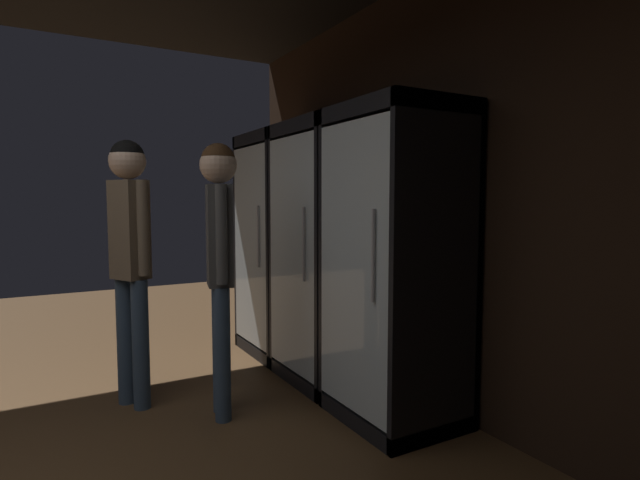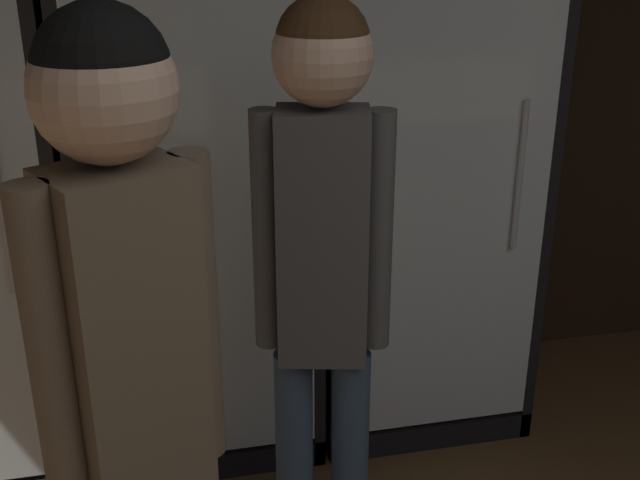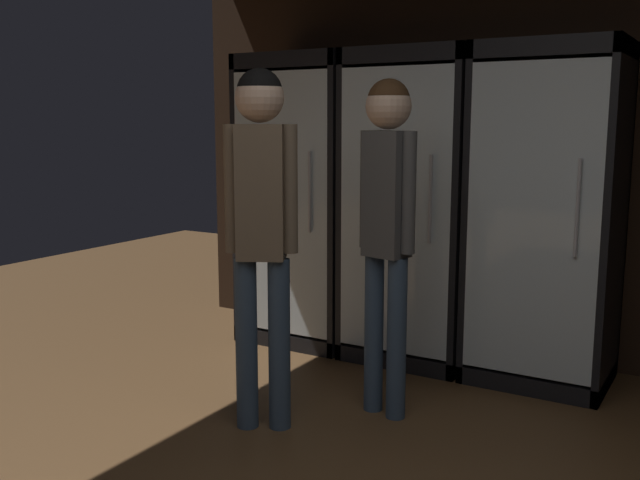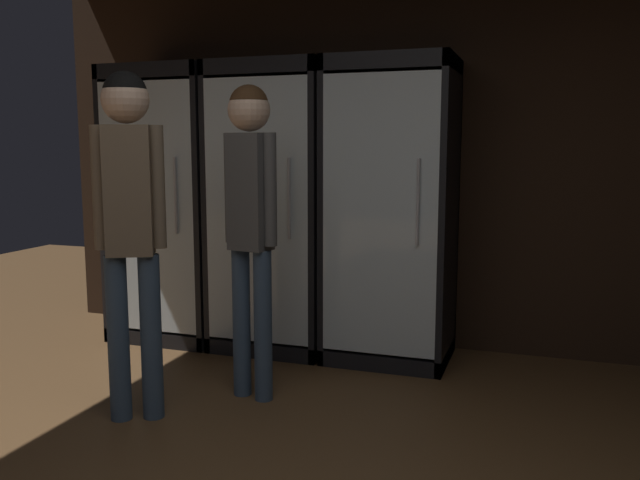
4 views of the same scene
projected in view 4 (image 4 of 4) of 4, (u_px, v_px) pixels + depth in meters
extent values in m
cube|color=black|center=(458.00, 142.00, 4.39)|extent=(6.00, 0.06, 2.80)
cube|color=black|center=(193.00, 201.00, 5.01)|extent=(0.78, 0.04, 1.92)
cube|color=black|center=(128.00, 203.00, 4.85)|extent=(0.04, 0.64, 1.92)
cube|color=black|center=(218.00, 206.00, 4.61)|extent=(0.04, 0.64, 1.92)
cube|color=black|center=(168.00, 74.00, 4.60)|extent=(0.78, 0.64, 0.10)
cube|color=black|center=(176.00, 328.00, 4.86)|extent=(0.78, 0.64, 0.10)
cube|color=white|center=(191.00, 202.00, 4.98)|extent=(0.70, 0.02, 1.68)
cube|color=silver|center=(148.00, 209.00, 4.44)|extent=(0.70, 0.02, 1.68)
cylinder|color=#B2B2B7|center=(176.00, 195.00, 4.33)|extent=(0.02, 0.02, 0.50)
cube|color=silver|center=(176.00, 319.00, 4.85)|extent=(0.68, 0.56, 0.02)
cylinder|color=brown|center=(155.00, 304.00, 4.89)|extent=(0.07, 0.07, 0.18)
cylinder|color=brown|center=(154.00, 287.00, 4.87)|extent=(0.03, 0.03, 0.07)
cylinder|color=beige|center=(155.00, 305.00, 4.89)|extent=(0.08, 0.08, 0.07)
cylinder|color=black|center=(193.00, 308.00, 4.74)|extent=(0.08, 0.08, 0.20)
cylinder|color=black|center=(192.00, 289.00, 4.72)|extent=(0.02, 0.02, 0.08)
cylinder|color=#2D2D33|center=(193.00, 307.00, 4.74)|extent=(0.08, 0.08, 0.06)
cube|color=silver|center=(174.00, 263.00, 4.79)|extent=(0.68, 0.56, 0.02)
cylinder|color=#336B38|center=(140.00, 248.00, 4.81)|extent=(0.07, 0.07, 0.19)
cylinder|color=#336B38|center=(140.00, 230.00, 4.79)|extent=(0.03, 0.03, 0.08)
cylinder|color=tan|center=(140.00, 250.00, 4.81)|extent=(0.08, 0.08, 0.07)
cylinder|color=black|center=(160.00, 249.00, 4.78)|extent=(0.06, 0.06, 0.18)
cylinder|color=black|center=(160.00, 232.00, 4.76)|extent=(0.02, 0.02, 0.07)
cylinder|color=beige|center=(160.00, 252.00, 4.78)|extent=(0.06, 0.06, 0.07)
cylinder|color=black|center=(183.00, 249.00, 4.74)|extent=(0.06, 0.06, 0.21)
cylinder|color=black|center=(182.00, 228.00, 4.72)|extent=(0.02, 0.02, 0.09)
cylinder|color=#2D2D33|center=(183.00, 253.00, 4.74)|extent=(0.07, 0.07, 0.05)
cylinder|color=black|center=(203.00, 250.00, 4.65)|extent=(0.06, 0.06, 0.22)
cylinder|color=black|center=(202.00, 230.00, 4.63)|extent=(0.02, 0.02, 0.06)
cylinder|color=tan|center=(203.00, 252.00, 4.65)|extent=(0.07, 0.07, 0.09)
cube|color=silver|center=(172.00, 205.00, 4.73)|extent=(0.68, 0.56, 0.02)
cylinder|color=#336B38|center=(148.00, 188.00, 4.83)|extent=(0.06, 0.06, 0.21)
cylinder|color=#336B38|center=(148.00, 168.00, 4.81)|extent=(0.02, 0.02, 0.09)
cylinder|color=#2D2D33|center=(148.00, 190.00, 4.83)|extent=(0.07, 0.07, 0.06)
cylinder|color=#336B38|center=(173.00, 188.00, 4.72)|extent=(0.07, 0.07, 0.24)
cylinder|color=#336B38|center=(173.00, 165.00, 4.70)|extent=(0.02, 0.02, 0.09)
cylinder|color=tan|center=(173.00, 186.00, 4.72)|extent=(0.07, 0.07, 0.09)
cylinder|color=#336B38|center=(196.00, 190.00, 4.60)|extent=(0.08, 0.08, 0.21)
cylinder|color=#336B38|center=(196.00, 169.00, 4.58)|extent=(0.02, 0.02, 0.09)
cylinder|color=#2D2D33|center=(196.00, 190.00, 4.60)|extent=(0.08, 0.08, 0.06)
cube|color=silver|center=(170.00, 147.00, 4.67)|extent=(0.68, 0.56, 0.02)
cylinder|color=#9EAD99|center=(138.00, 132.00, 4.74)|extent=(0.07, 0.07, 0.19)
cylinder|color=#9EAD99|center=(137.00, 114.00, 4.72)|extent=(0.03, 0.03, 0.08)
cylinder|color=tan|center=(138.00, 136.00, 4.74)|extent=(0.08, 0.08, 0.07)
cylinder|color=brown|center=(162.00, 132.00, 4.73)|extent=(0.08, 0.08, 0.19)
cylinder|color=brown|center=(162.00, 112.00, 4.71)|extent=(0.03, 0.03, 0.10)
cylinder|color=beige|center=(162.00, 133.00, 4.73)|extent=(0.08, 0.08, 0.07)
cylinder|color=#336B38|center=(183.00, 130.00, 4.65)|extent=(0.08, 0.08, 0.22)
cylinder|color=#336B38|center=(182.00, 109.00, 4.63)|extent=(0.03, 0.03, 0.07)
cylinder|color=beige|center=(183.00, 129.00, 4.65)|extent=(0.08, 0.08, 0.07)
cylinder|color=#194723|center=(205.00, 131.00, 4.61)|extent=(0.07, 0.07, 0.20)
cylinder|color=#194723|center=(204.00, 111.00, 4.59)|extent=(0.03, 0.03, 0.07)
cylinder|color=#2D2D33|center=(205.00, 131.00, 4.61)|extent=(0.08, 0.08, 0.07)
cube|color=black|center=(291.00, 204.00, 4.75)|extent=(0.78, 0.04, 1.92)
cube|color=black|center=(226.00, 207.00, 4.59)|extent=(0.04, 0.64, 1.92)
cube|color=black|center=(327.00, 210.00, 4.35)|extent=(0.04, 0.64, 1.92)
cube|color=black|center=(274.00, 70.00, 4.34)|extent=(0.78, 0.64, 0.10)
cube|color=black|center=(277.00, 338.00, 4.60)|extent=(0.78, 0.64, 0.10)
cube|color=white|center=(290.00, 205.00, 4.73)|extent=(0.70, 0.02, 1.68)
cube|color=silver|center=(256.00, 213.00, 4.18)|extent=(0.70, 0.02, 1.68)
cylinder|color=#B2B2B7|center=(289.00, 199.00, 4.07)|extent=(0.02, 0.02, 0.50)
cube|color=silver|center=(276.00, 329.00, 4.59)|extent=(0.68, 0.56, 0.02)
cylinder|color=#336B38|center=(256.00, 311.00, 4.66)|extent=(0.07, 0.07, 0.20)
cylinder|color=#336B38|center=(256.00, 292.00, 4.64)|extent=(0.02, 0.02, 0.06)
cylinder|color=white|center=(256.00, 311.00, 4.66)|extent=(0.07, 0.07, 0.08)
cylinder|color=#194723|center=(302.00, 312.00, 4.57)|extent=(0.08, 0.08, 0.22)
cylinder|color=#194723|center=(302.00, 291.00, 4.54)|extent=(0.02, 0.02, 0.08)
cylinder|color=white|center=(302.00, 317.00, 4.57)|extent=(0.08, 0.08, 0.08)
cube|color=silver|center=(276.00, 250.00, 4.51)|extent=(0.68, 0.56, 0.02)
cylinder|color=#9EAD99|center=(253.00, 233.00, 4.54)|extent=(0.07, 0.07, 0.20)
cylinder|color=#9EAD99|center=(253.00, 214.00, 4.52)|extent=(0.02, 0.02, 0.06)
cylinder|color=tan|center=(253.00, 234.00, 4.54)|extent=(0.07, 0.07, 0.06)
cylinder|color=black|center=(298.00, 235.00, 4.40)|extent=(0.07, 0.07, 0.20)
cylinder|color=black|center=(297.00, 215.00, 4.38)|extent=(0.02, 0.02, 0.07)
cylinder|color=beige|center=(298.00, 239.00, 4.41)|extent=(0.08, 0.08, 0.06)
cube|color=silver|center=(275.00, 168.00, 4.43)|extent=(0.68, 0.56, 0.02)
cylinder|color=#336B38|center=(248.00, 152.00, 4.43)|extent=(0.06, 0.06, 0.19)
cylinder|color=#336B38|center=(248.00, 131.00, 4.41)|extent=(0.02, 0.02, 0.09)
cylinder|color=beige|center=(248.00, 154.00, 4.44)|extent=(0.06, 0.06, 0.07)
cylinder|color=brown|center=(299.00, 151.00, 4.37)|extent=(0.07, 0.07, 0.20)
cylinder|color=brown|center=(299.00, 129.00, 4.35)|extent=(0.02, 0.02, 0.10)
cylinder|color=tan|center=(299.00, 152.00, 4.37)|extent=(0.07, 0.07, 0.05)
cube|color=black|center=(401.00, 208.00, 4.50)|extent=(0.78, 0.04, 1.92)
cube|color=black|center=(336.00, 210.00, 4.34)|extent=(0.04, 0.64, 1.92)
cube|color=black|center=(449.00, 214.00, 4.10)|extent=(0.04, 0.64, 1.92)
cube|color=black|center=(393.00, 66.00, 4.09)|extent=(0.78, 0.64, 0.10)
cube|color=black|center=(389.00, 350.00, 4.35)|extent=(0.78, 0.64, 0.10)
cube|color=white|center=(400.00, 208.00, 4.47)|extent=(0.70, 0.02, 1.68)
cube|color=silver|center=(379.00, 217.00, 3.93)|extent=(0.70, 0.02, 1.68)
cylinder|color=#B2B2B7|center=(418.00, 202.00, 3.82)|extent=(0.02, 0.02, 0.50)
cube|color=silver|center=(389.00, 339.00, 4.34)|extent=(0.68, 0.56, 0.02)
cylinder|color=black|center=(353.00, 320.00, 4.40)|extent=(0.07, 0.07, 0.20)
cylinder|color=black|center=(353.00, 300.00, 4.38)|extent=(0.03, 0.03, 0.08)
cylinder|color=#2D2D33|center=(353.00, 321.00, 4.40)|extent=(0.07, 0.07, 0.06)
cylinder|color=black|center=(378.00, 318.00, 4.39)|extent=(0.07, 0.07, 0.23)
cylinder|color=black|center=(378.00, 294.00, 4.37)|extent=(0.02, 0.02, 0.10)
cylinder|color=tan|center=(378.00, 320.00, 4.39)|extent=(0.07, 0.07, 0.06)
cylinder|color=#336B38|center=(402.00, 324.00, 4.32)|extent=(0.08, 0.08, 0.19)
cylinder|color=#336B38|center=(403.00, 303.00, 4.30)|extent=(0.03, 0.03, 0.10)
cylinder|color=beige|center=(402.00, 324.00, 4.32)|extent=(0.08, 0.08, 0.06)
cylinder|color=#336B38|center=(430.00, 327.00, 4.26)|extent=(0.06, 0.06, 0.19)
cylinder|color=#336B38|center=(431.00, 307.00, 4.24)|extent=(0.02, 0.02, 0.08)
cylinder|color=#B2332D|center=(430.00, 328.00, 4.27)|extent=(0.07, 0.07, 0.06)
cube|color=silver|center=(390.00, 277.00, 4.28)|extent=(0.68, 0.56, 0.02)
cylinder|color=#336B38|center=(349.00, 256.00, 4.30)|extent=(0.07, 0.07, 0.24)
cylinder|color=#336B38|center=(349.00, 233.00, 4.28)|extent=(0.02, 0.02, 0.07)
cylinder|color=white|center=(349.00, 258.00, 4.30)|extent=(0.07, 0.07, 0.06)
cylinder|color=#194723|center=(376.00, 261.00, 4.29)|extent=(0.07, 0.07, 0.19)
cylinder|color=#194723|center=(376.00, 239.00, 4.27)|extent=(0.02, 0.02, 0.09)
cylinder|color=beige|center=(376.00, 262.00, 4.29)|extent=(0.07, 0.07, 0.06)
cylinder|color=brown|center=(402.00, 259.00, 4.20)|extent=(0.07, 0.07, 0.24)
cylinder|color=brown|center=(403.00, 236.00, 4.18)|extent=(0.02, 0.02, 0.07)
cylinder|color=#B2332D|center=(402.00, 262.00, 4.20)|extent=(0.07, 0.07, 0.08)
cylinder|color=#336B38|center=(429.00, 261.00, 4.16)|extent=(0.06, 0.06, 0.23)
cylinder|color=#336B38|center=(429.00, 236.00, 4.13)|extent=(0.02, 0.02, 0.09)
cylinder|color=tan|center=(429.00, 262.00, 4.16)|extent=(0.06, 0.06, 0.09)
cube|color=silver|center=(391.00, 213.00, 4.22)|extent=(0.68, 0.56, 0.02)
cylinder|color=brown|center=(365.00, 193.00, 4.28)|extent=(0.06, 0.06, 0.22)
cylinder|color=brown|center=(365.00, 169.00, 4.25)|extent=(0.02, 0.02, 0.09)
cylinder|color=beige|center=(365.00, 193.00, 4.28)|extent=(0.07, 0.07, 0.06)
cylinder|color=#336B38|center=(417.00, 196.00, 4.12)|extent=(0.08, 0.08, 0.21)
cylinder|color=#336B38|center=(417.00, 171.00, 4.10)|extent=(0.03, 0.03, 0.09)
cylinder|color=beige|center=(417.00, 199.00, 4.12)|extent=(0.08, 0.08, 0.07)
cube|color=silver|center=(392.00, 147.00, 4.16)|extent=(0.68, 0.56, 0.02)
cylinder|color=#9EAD99|center=(368.00, 131.00, 4.20)|extent=(0.07, 0.07, 0.19)
cylinder|color=#9EAD99|center=(368.00, 108.00, 4.19)|extent=(0.03, 0.03, 0.09)
cylinder|color=beige|center=(368.00, 134.00, 4.21)|extent=(0.08, 0.08, 0.06)
cylinder|color=gray|center=(417.00, 127.00, 4.06)|extent=(0.06, 0.06, 0.22)
cylinder|color=gray|center=(417.00, 102.00, 4.04)|extent=(0.02, 0.02, 0.09)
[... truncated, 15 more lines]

